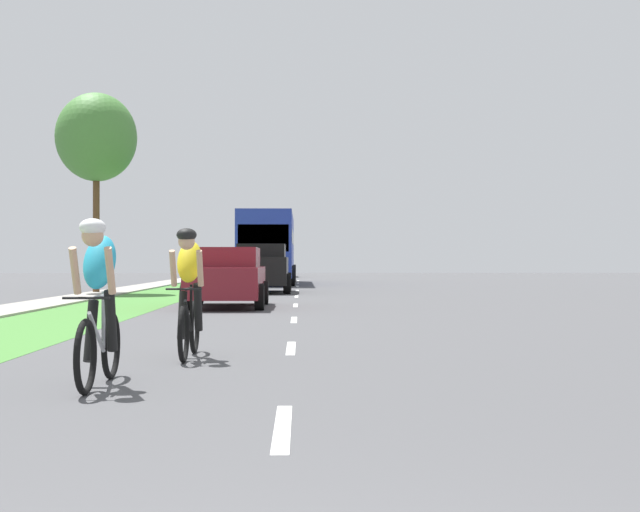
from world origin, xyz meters
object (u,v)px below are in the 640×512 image
at_px(sedan_maroon, 227,277).
at_px(suv_black, 262,267).
at_px(pickup_silver, 280,265).
at_px(cyclist_trailing, 189,292).
at_px(street_tree_near, 96,138).
at_px(cyclist_lead, 98,301).
at_px(bus_blue, 268,245).

relative_size(sedan_maroon, suv_black, 0.91).
distance_m(sedan_maroon, pickup_silver, 40.27).
bearing_deg(cyclist_trailing, street_tree_near, 106.01).
bearing_deg(cyclist_lead, cyclist_trailing, 77.15).
xyz_separation_m(cyclist_lead, pickup_silver, (0.44, 54.21, 0.02)).
height_order(cyclist_lead, bus_blue, bus_blue).
xyz_separation_m(pickup_silver, street_tree_near, (-5.93, -30.77, 4.80)).
bearing_deg(pickup_silver, sedan_maroon, -90.55).
distance_m(pickup_silver, street_tree_near, 31.70).
bearing_deg(sedan_maroon, street_tree_near, 120.26).
bearing_deg(cyclist_trailing, cyclist_lead, -102.85).
relative_size(suv_black, pickup_silver, 0.92).
distance_m(cyclist_trailing, bus_blue, 33.50).
bearing_deg(pickup_silver, street_tree_near, -100.90).
bearing_deg(sedan_maroon, cyclist_lead, -90.20).
bearing_deg(street_tree_near, bus_blue, 65.14).
xyz_separation_m(sedan_maroon, street_tree_near, (-5.54, 9.49, 4.86)).
height_order(bus_blue, street_tree_near, street_tree_near).
bearing_deg(sedan_maroon, pickup_silver, 89.45).
distance_m(cyclist_trailing, sedan_maroon, 11.56).
distance_m(sedan_maroon, street_tree_near, 12.02).
relative_size(sedan_maroon, street_tree_near, 0.59).
distance_m(cyclist_lead, bus_blue, 35.89).
xyz_separation_m(bus_blue, pickup_silver, (0.16, 18.33, -1.15)).
height_order(cyclist_trailing, street_tree_near, street_tree_near).
bearing_deg(bus_blue, suv_black, -88.99).
relative_size(suv_black, bus_blue, 0.41).
xyz_separation_m(cyclist_trailing, sedan_maroon, (-0.50, 11.55, -0.04)).
height_order(suv_black, pickup_silver, suv_black).
bearing_deg(bus_blue, cyclist_lead, -90.43).
relative_size(cyclist_trailing, sedan_maroon, 0.40).
height_order(cyclist_lead, street_tree_near, street_tree_near).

